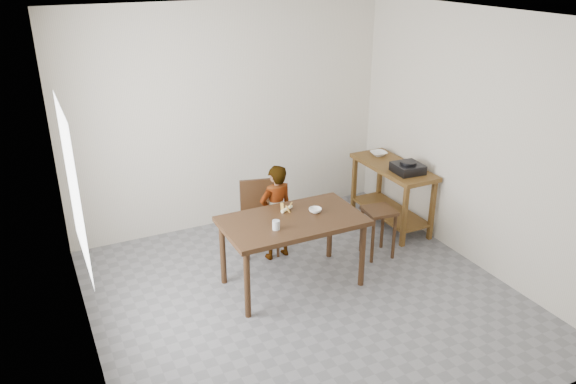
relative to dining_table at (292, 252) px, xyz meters
name	(u,v)px	position (x,y,z in m)	size (l,w,h in m)	color
floor	(306,300)	(0.00, -0.30, -0.40)	(4.00, 4.00, 0.04)	slate
ceiling	(310,14)	(0.00, -0.30, 2.35)	(4.00, 4.00, 0.04)	white
wall_back	(229,117)	(0.00, 1.72, 0.98)	(4.00, 0.04, 2.70)	silver
wall_front	(463,281)	(0.00, -2.32, 0.98)	(4.00, 0.04, 2.70)	silver
wall_left	(72,215)	(-2.02, -0.30, 0.98)	(0.04, 4.00, 2.70)	silver
wall_right	(477,142)	(2.02, -0.30, 0.98)	(0.04, 4.00, 2.70)	silver
window_pane	(73,186)	(-1.97, -0.10, 1.12)	(0.02, 1.10, 1.30)	white
dining_table	(292,252)	(0.00, 0.00, 0.00)	(1.40, 0.80, 0.75)	#392212
prep_counter	(391,195)	(1.72, 0.70, 0.03)	(0.50, 1.20, 0.80)	brown
child	(276,212)	(0.09, 0.59, 0.17)	(0.40, 0.26, 1.10)	silver
dining_chair	(260,219)	(-0.02, 0.78, 0.03)	(0.40, 0.40, 0.82)	#392212
stool	(378,232)	(1.13, 0.12, -0.09)	(0.32, 0.32, 0.57)	#392212
glass_tumbler	(276,225)	(-0.24, -0.14, 0.42)	(0.07, 0.07, 0.09)	silver
small_bowl	(315,210)	(0.28, 0.04, 0.40)	(0.13, 0.13, 0.04)	white
banana	(287,208)	(0.03, 0.19, 0.40)	(0.17, 0.12, 0.06)	#F5D05C
serving_bowl	(379,154)	(1.75, 1.07, 0.45)	(0.20, 0.20, 0.05)	white
gas_burner	(408,168)	(1.72, 0.43, 0.48)	(0.32, 0.32, 0.11)	black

